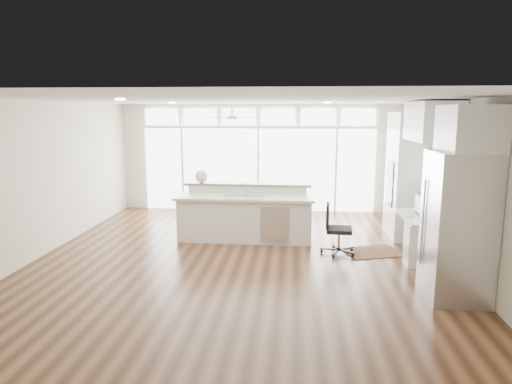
{
  "coord_description": "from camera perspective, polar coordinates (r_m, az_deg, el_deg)",
  "views": [
    {
      "loc": [
        0.93,
        -7.49,
        2.52
      ],
      "look_at": [
        0.23,
        0.6,
        1.08
      ],
      "focal_mm": 32.0,
      "sensor_mm": 36.0,
      "label": 1
    }
  ],
  "objects": [
    {
      "name": "floor",
      "position": [
        7.96,
        -2.04,
        -8.46
      ],
      "size": [
        7.0,
        8.0,
        0.02
      ],
      "primitive_type": "cube",
      "color": "#3B2112",
      "rests_on": "ground"
    },
    {
      "name": "ceiling",
      "position": [
        7.55,
        -2.18,
        11.45
      ],
      "size": [
        7.0,
        8.0,
        0.02
      ],
      "primitive_type": "cube",
      "color": "silver",
      "rests_on": "wall_back"
    },
    {
      "name": "wall_back",
      "position": [
        11.58,
        0.32,
        4.3
      ],
      "size": [
        7.0,
        0.04,
        2.7
      ],
      "primitive_type": "cube",
      "color": "beige",
      "rests_on": "floor"
    },
    {
      "name": "wall_front",
      "position": [
        3.79,
        -9.59,
        -8.04
      ],
      "size": [
        7.0,
        0.04,
        2.7
      ],
      "primitive_type": "cube",
      "color": "beige",
      "rests_on": "floor"
    },
    {
      "name": "wall_left",
      "position": [
        8.78,
        -25.43,
        1.45
      ],
      "size": [
        0.04,
        8.0,
        2.7
      ],
      "primitive_type": "cube",
      "color": "beige",
      "rests_on": "floor"
    },
    {
      "name": "wall_right",
      "position": [
        8.0,
        23.63,
        0.83
      ],
      "size": [
        0.04,
        8.0,
        2.7
      ],
      "primitive_type": "cube",
      "color": "beige",
      "rests_on": "floor"
    },
    {
      "name": "glass_wall",
      "position": [
        11.56,
        0.29,
        2.79
      ],
      "size": [
        5.8,
        0.06,
        2.08
      ],
      "primitive_type": "cube",
      "color": "white",
      "rests_on": "wall_back"
    },
    {
      "name": "transom_row",
      "position": [
        11.46,
        0.3,
        9.4
      ],
      "size": [
        5.9,
        0.06,
        0.4
      ],
      "primitive_type": "cube",
      "color": "white",
      "rests_on": "wall_back"
    },
    {
      "name": "desk_window",
      "position": [
        8.24,
        22.81,
        2.54
      ],
      "size": [
        0.04,
        0.85,
        0.85
      ],
      "primitive_type": "cube",
      "color": "white",
      "rests_on": "wall_right"
    },
    {
      "name": "ceiling_fan",
      "position": [
        10.38,
        -3.01,
        9.86
      ],
      "size": [
        1.16,
        1.16,
        0.32
      ],
      "primitive_type": "cube",
      "color": "silver",
      "rests_on": "ceiling"
    },
    {
      "name": "recessed_lights",
      "position": [
        7.74,
        -1.99,
        11.27
      ],
      "size": [
        3.4,
        3.0,
        0.02
      ],
      "primitive_type": "cube",
      "color": "#F0E1CC",
      "rests_on": "ceiling"
    },
    {
      "name": "oven_cabinet",
      "position": [
        9.64,
        18.36,
        2.0
      ],
      "size": [
        0.64,
        1.2,
        2.5
      ],
      "primitive_type": "cube",
      "color": "white",
      "rests_on": "floor"
    },
    {
      "name": "desk_nook",
      "position": [
        8.37,
        20.1,
        -5.35
      ],
      "size": [
        0.72,
        1.3,
        0.76
      ],
      "primitive_type": "cube",
      "color": "white",
      "rests_on": "floor"
    },
    {
      "name": "upper_cabinets",
      "position": [
        8.1,
        21.22,
        8.22
      ],
      "size": [
        0.64,
        1.3,
        0.64
      ],
      "primitive_type": "cube",
      "color": "white",
      "rests_on": "wall_right"
    },
    {
      "name": "refrigerator",
      "position": [
        6.69,
        23.89,
        -3.93
      ],
      "size": [
        0.76,
        0.9,
        2.0
      ],
      "primitive_type": "cube",
      "color": "silver",
      "rests_on": "floor"
    },
    {
      "name": "fridge_cabinet",
      "position": [
        6.54,
        25.2,
        7.21
      ],
      "size": [
        0.64,
        0.9,
        0.6
      ],
      "primitive_type": "cube",
      "color": "white",
      "rests_on": "wall_right"
    },
    {
      "name": "framed_photos",
      "position": [
        8.85,
        21.53,
        2.11
      ],
      "size": [
        0.06,
        0.22,
        0.8
      ],
      "primitive_type": "cube",
      "color": "black",
      "rests_on": "wall_right"
    },
    {
      "name": "kitchen_island",
      "position": [
        8.96,
        -1.38,
        -2.7
      ],
      "size": [
        2.71,
        1.05,
        1.07
      ],
      "primitive_type": "cube",
      "rotation": [
        0.0,
        0.0,
        -0.01
      ],
      "color": "white",
      "rests_on": "floor"
    },
    {
      "name": "rug",
      "position": [
        8.58,
        14.33,
        -7.27
      ],
      "size": [
        1.17,
        1.0,
        0.01
      ],
      "primitive_type": "cube",
      "rotation": [
        0.0,
        0.0,
        0.32
      ],
      "color": "#381D12",
      "rests_on": "floor"
    },
    {
      "name": "office_chair",
      "position": [
        8.26,
        10.36,
        -4.62
      ],
      "size": [
        0.5,
        0.46,
        0.89
      ],
      "primitive_type": "cube",
      "rotation": [
        0.0,
        0.0,
        -0.08
      ],
      "color": "black",
      "rests_on": "floor"
    },
    {
      "name": "fishbowl",
      "position": [
        9.39,
        -6.86,
        1.97
      ],
      "size": [
        0.29,
        0.29,
        0.26
      ],
      "primitive_type": "sphere",
      "rotation": [
        0.0,
        0.0,
        0.09
      ],
      "color": "silver",
      "rests_on": "kitchen_island"
    },
    {
      "name": "monitor",
      "position": [
        8.22,
        19.81,
        -1.44
      ],
      "size": [
        0.08,
        0.48,
        0.4
      ],
      "primitive_type": "cube",
      "rotation": [
        0.0,
        0.0,
        0.01
      ],
      "color": "black",
      "rests_on": "desk_nook"
    },
    {
      "name": "keyboard",
      "position": [
        8.22,
        18.58,
        -2.75
      ],
      "size": [
        0.18,
        0.36,
        0.02
      ],
      "primitive_type": "cube",
      "rotation": [
        0.0,
        0.0,
        -0.16
      ],
      "color": "silver",
      "rests_on": "desk_nook"
    },
    {
      "name": "potted_plant",
      "position": [
        9.55,
        18.82,
        10.15
      ],
      "size": [
        0.31,
        0.34,
        0.24
      ],
      "primitive_type": "imported",
      "rotation": [
        0.0,
        0.0,
        -0.14
      ],
      "color": "#285F29",
      "rests_on": "oven_cabinet"
    }
  ]
}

